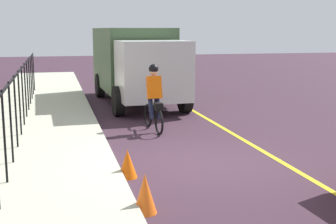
{
  "coord_description": "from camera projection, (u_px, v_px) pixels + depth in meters",
  "views": [
    {
      "loc": [
        -8.86,
        2.93,
        2.74
      ],
      "look_at": [
        0.5,
        0.62,
        1.0
      ],
      "focal_mm": 49.26,
      "sensor_mm": 36.0,
      "label": 1
    }
  ],
  "objects": [
    {
      "name": "ground_plane",
      "position": [
        202.0,
        162.0,
        9.64
      ],
      "size": [
        80.0,
        80.0,
        0.0
      ],
      "primitive_type": "plane",
      "color": "#36232F"
    },
    {
      "name": "lane_line_centre",
      "position": [
        272.0,
        157.0,
        10.02
      ],
      "size": [
        36.0,
        0.12,
        0.01
      ],
      "primitive_type": "cube",
      "color": "yellow",
      "rests_on": "ground"
    },
    {
      "name": "sidewalk",
      "position": [
        34.0,
        170.0,
        8.83
      ],
      "size": [
        40.0,
        3.2,
        0.15
      ],
      "primitive_type": "cube",
      "color": "#ABB099",
      "rests_on": "ground"
    },
    {
      "name": "iron_fence",
      "position": [
        13.0,
        102.0,
        9.48
      ],
      "size": [
        21.14,
        0.04,
        1.6
      ],
      "color": "black",
      "rests_on": "sidewalk"
    },
    {
      "name": "cyclist_lead",
      "position": [
        154.0,
        98.0,
        12.37
      ],
      "size": [
        1.71,
        0.39,
        1.83
      ],
      "rotation": [
        0.0,
        0.0,
        0.08
      ],
      "color": "black",
      "rests_on": "ground"
    },
    {
      "name": "box_truck_background",
      "position": [
        136.0,
        62.0,
        17.16
      ],
      "size": [
        6.79,
        2.74,
        2.78
      ],
      "rotation": [
        0.0,
        0.0,
        3.18
      ],
      "color": "#3F5937",
      "rests_on": "ground"
    },
    {
      "name": "traffic_cone_near",
      "position": [
        145.0,
        194.0,
        6.91
      ],
      "size": [
        0.36,
        0.36,
        0.61
      ],
      "primitive_type": "cone",
      "color": "orange",
      "rests_on": "ground"
    },
    {
      "name": "traffic_cone_far",
      "position": [
        128.0,
        164.0,
        8.57
      ],
      "size": [
        0.36,
        0.36,
        0.54
      ],
      "primitive_type": "cone",
      "color": "#E95C0B",
      "rests_on": "ground"
    }
  ]
}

